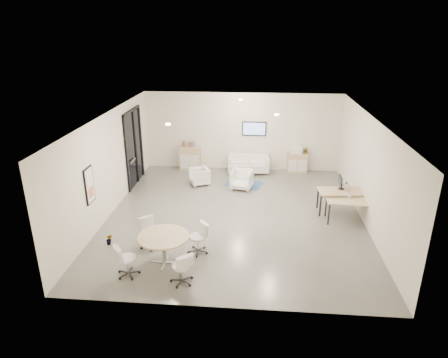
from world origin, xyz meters
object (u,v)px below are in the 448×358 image
Objects in this scene: armchair_left at (199,176)px; round_table at (164,239)px; desk_front at (349,203)px; sideboard_right at (297,163)px; armchair_right at (242,179)px; desk_rear at (342,193)px; sideboard_left at (190,158)px; loveseat at (248,164)px.

round_table is at bearing -25.12° from armchair_left.
desk_front is at bearing 28.63° from round_table.
sideboard_right is 2.97m from armchair_right.
round_table reaches higher than armchair_right.
armchair_right is 4.15m from desk_front.
armchair_left is 0.54× the size of round_table.
armchair_right reaches higher than desk_front.
round_table is at bearing -151.72° from desk_rear.
sideboard_left reaches higher than loveseat.
desk_front is (5.65, -4.35, 0.14)m from sideboard_left.
sideboard_left is 4.47m from sideboard_right.
sideboard_left is 7.13m from desk_front.
sideboard_right is 0.53× the size of desk_rear.
sideboard_right is 1.06× the size of armchair_right.
armchair_left is at bearing 88.80° from round_table.
armchair_right is at bearing -41.05° from sideboard_left.
desk_front is at bearing -23.61° from armchair_right.
sideboard_left is at bearing 172.23° from loveseat.
round_table is (0.53, -7.15, 0.22)m from sideboard_left.
round_table is (-3.94, -7.17, 0.30)m from sideboard_right.
armchair_right is (1.62, -0.29, 0.04)m from armchair_left.
round_table reaches higher than desk_front.
armchair_right is 0.50× the size of desk_rear.
sideboard_right reaches higher than desk_rear.
loveseat is 1.81m from armchair_right.
sideboard_left is at bearing -179.68° from sideboard_right.
desk_rear is 0.61m from desk_front.
loveseat is 2.20× the size of armchair_right.
loveseat reaches higher than desk_front.
sideboard_left is 6.70m from desk_rear.
sideboard_left is 2.46m from loveseat.
desk_rear is (5.54, -3.76, 0.21)m from sideboard_left.
round_table is at bearing -109.25° from loveseat.
desk_rear is at bearing 34.07° from round_table.
sideboard_left is 1.81m from armchair_left.
sideboard_right is (4.47, 0.02, -0.08)m from sideboard_left.
desk_front is (5.01, -2.67, 0.28)m from armchair_left.
sideboard_left is 7.17m from round_table.
loveseat is 1.25× the size of desk_front.
desk_front is at bearing -37.58° from sideboard_left.
sideboard_left reaches higher than sideboard_right.
sideboard_left reaches higher than desk_front.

